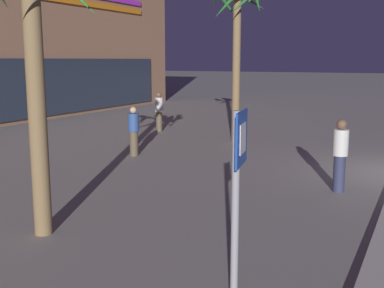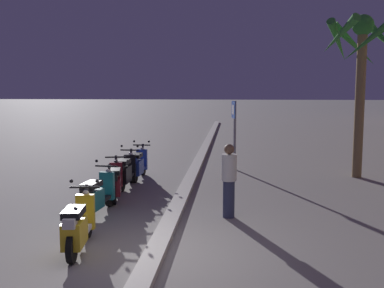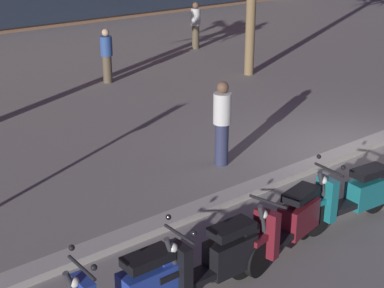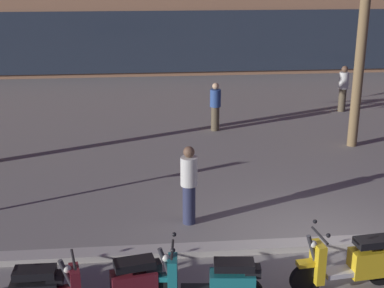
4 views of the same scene
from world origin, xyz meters
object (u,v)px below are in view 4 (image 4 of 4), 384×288
Objects in this scene: scooter_maroon_lead_nearest at (116,287)px; pedestrian_window_shopping at (215,106)px; scooter_teal_tail_end at (213,283)px; scooter_yellow_mid_rear at (354,263)px; pedestrian_strolling_near_curb at (343,88)px; pedestrian_by_palm_tree at (189,184)px.

scooter_maroon_lead_nearest is 9.74m from pedestrian_window_shopping.
pedestrian_window_shopping is (2.76, 9.34, 0.34)m from scooter_maroon_lead_nearest.
scooter_teal_tail_end is (1.45, -0.03, -0.01)m from scooter_maroon_lead_nearest.
pedestrian_window_shopping is (-1.02, 9.01, 0.33)m from scooter_yellow_mid_rear.
pedestrian_strolling_near_curb is (3.80, 10.93, 0.39)m from scooter_yellow_mid_rear.
scooter_maroon_lead_nearest is at bearing -123.96° from pedestrian_strolling_near_curb.
pedestrian_strolling_near_curb is at bearing 61.50° from scooter_teal_tail_end.
scooter_maroon_lead_nearest is 13.58m from pedestrian_strolling_near_curb.
pedestrian_by_palm_tree is 1.01× the size of pedestrian_strolling_near_curb.
scooter_yellow_mid_rear is at bearing -83.55° from pedestrian_window_shopping.
scooter_teal_tail_end is 2.35m from scooter_yellow_mid_rear.
pedestrian_by_palm_tree reaches higher than pedestrian_window_shopping.
scooter_teal_tail_end is 1.12× the size of pedestrian_strolling_near_curb.
pedestrian_window_shopping is at bearing 73.53° from scooter_maroon_lead_nearest.
pedestrian_by_palm_tree is 6.57m from pedestrian_window_shopping.
pedestrian_by_palm_tree is (-0.10, 2.95, 0.41)m from scooter_teal_tail_end.
scooter_maroon_lead_nearest is 0.95× the size of scooter_yellow_mid_rear.
pedestrian_strolling_near_curb is at bearing 21.68° from pedestrian_window_shopping.
pedestrian_by_palm_tree is at bearing 91.96° from scooter_teal_tail_end.
pedestrian_by_palm_tree reaches higher than scooter_yellow_mid_rear.
pedestrian_strolling_near_curb reaches higher than scooter_maroon_lead_nearest.
scooter_teal_tail_end is 1.19× the size of pedestrian_window_shopping.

